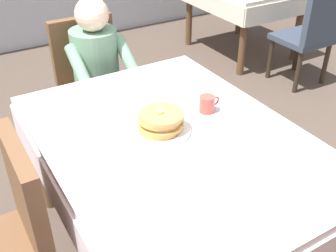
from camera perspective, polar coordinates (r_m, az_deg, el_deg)
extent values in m
plane|color=brown|center=(2.34, 0.59, -16.56)|extent=(14.00, 14.00, 0.00)
cube|color=silver|center=(1.86, 0.71, -1.95)|extent=(1.10, 1.50, 0.04)
cube|color=silver|center=(2.50, -8.45, 4.51)|extent=(1.10, 0.01, 0.18)
cube|color=silver|center=(1.76, -15.15, -10.14)|extent=(0.01, 1.50, 0.18)
cube|color=silver|center=(2.21, 13.05, -0.01)|extent=(0.01, 1.50, 0.18)
cylinder|color=brown|center=(2.45, -17.23, -4.52)|extent=(0.07, 0.07, 0.70)
cylinder|color=brown|center=(2.74, 1.71, 1.43)|extent=(0.07, 0.07, 0.70)
cube|color=brown|center=(2.86, -9.75, 4.03)|extent=(0.44, 0.44, 0.05)
cube|color=brown|center=(2.92, -11.77, 10.20)|extent=(0.44, 0.06, 0.48)
cylinder|color=#2D2319|center=(2.89, -4.68, -0.43)|extent=(0.04, 0.04, 0.40)
cylinder|color=#2D2319|center=(2.78, -11.31, -2.51)|extent=(0.04, 0.04, 0.40)
cylinder|color=#2D2319|center=(3.17, -7.64, 2.64)|extent=(0.04, 0.04, 0.40)
cylinder|color=#2D2319|center=(3.07, -13.74, 0.85)|extent=(0.04, 0.04, 0.40)
cylinder|color=gray|center=(2.73, -10.08, 8.55)|extent=(0.30, 0.30, 0.46)
sphere|color=beige|center=(2.59, -10.64, 15.15)|extent=(0.21, 0.21, 0.21)
cylinder|color=gray|center=(2.64, -5.81, 9.69)|extent=(0.08, 0.29, 0.23)
cylinder|color=gray|center=(2.53, -12.38, 8.06)|extent=(0.08, 0.29, 0.23)
cylinder|color=#383D51|center=(2.83, -6.33, -0.77)|extent=(0.10, 0.10, 0.45)
cylinder|color=#383D51|center=(2.78, -9.30, -1.70)|extent=(0.10, 0.10, 0.45)
cube|color=brown|center=(1.70, -19.21, -9.32)|extent=(0.06, 0.44, 0.48)
cylinder|color=#2D2319|center=(2.17, -18.56, -16.33)|extent=(0.04, 0.04, 0.40)
cylinder|color=white|center=(1.87, -1.09, -0.60)|extent=(0.28, 0.28, 0.02)
cylinder|color=tan|center=(1.86, -1.23, -0.24)|extent=(0.19, 0.19, 0.02)
cylinder|color=tan|center=(1.85, -1.03, 0.30)|extent=(0.21, 0.21, 0.02)
cylinder|color=tan|center=(1.85, -0.97, 0.73)|extent=(0.18, 0.18, 0.02)
cylinder|color=tan|center=(1.84, -1.26, 1.16)|extent=(0.20, 0.20, 0.02)
cylinder|color=tan|center=(1.83, -0.88, 1.60)|extent=(0.20, 0.20, 0.02)
cube|color=#F4E072|center=(1.82, -1.13, 1.98)|extent=(0.03, 0.03, 0.01)
cylinder|color=#B24C42|center=(2.02, 5.48, 3.07)|extent=(0.08, 0.08, 0.08)
torus|color=#B24C42|center=(2.04, 6.63, 3.53)|extent=(0.05, 0.01, 0.05)
cone|color=silver|center=(1.92, -10.26, 0.86)|extent=(0.08, 0.08, 0.07)
cube|color=silver|center=(1.79, -6.05, -2.77)|extent=(0.03, 0.18, 0.00)
cube|color=silver|center=(1.95, 4.05, 0.57)|extent=(0.02, 0.20, 0.00)
cube|color=silver|center=(1.66, 6.06, -6.11)|extent=(0.15, 0.02, 0.00)
cube|color=white|center=(1.64, -6.21, -6.55)|extent=(0.18, 0.13, 0.01)
cube|color=silver|center=(4.16, 15.67, 15.34)|extent=(0.90, 0.01, 0.18)
cube|color=silver|center=(4.27, 5.71, 16.77)|extent=(0.01, 1.10, 0.18)
cylinder|color=brown|center=(4.06, 10.48, 11.65)|extent=(0.07, 0.07, 0.70)
cylinder|color=brown|center=(4.55, 17.80, 13.01)|extent=(0.07, 0.07, 0.70)
cylinder|color=brown|center=(4.76, 2.98, 15.30)|extent=(0.07, 0.07, 0.70)
cylinder|color=brown|center=(5.19, 10.10, 16.36)|extent=(0.07, 0.07, 0.70)
cube|color=#384251|center=(4.03, 18.22, 11.57)|extent=(0.44, 0.44, 0.05)
cube|color=#384251|center=(3.83, 21.12, 14.18)|extent=(0.44, 0.06, 0.48)
cylinder|color=#2D2319|center=(4.10, 14.13, 9.16)|extent=(0.04, 0.04, 0.40)
cylinder|color=#2D2319|center=(4.35, 17.63, 9.97)|extent=(0.04, 0.04, 0.40)
cylinder|color=#2D2319|center=(3.88, 17.75, 7.19)|extent=(0.04, 0.04, 0.40)
cylinder|color=#2D2319|center=(4.14, 21.20, 8.13)|extent=(0.04, 0.04, 0.40)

